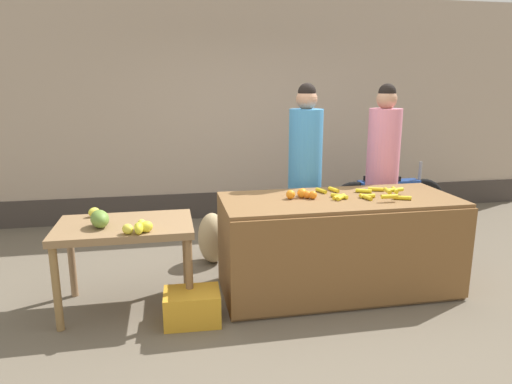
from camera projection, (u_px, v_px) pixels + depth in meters
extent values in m
plane|color=#665B4C|center=(289.00, 292.00, 4.19)|extent=(24.00, 24.00, 0.00)
cube|color=tan|center=(241.00, 110.00, 6.39)|extent=(8.96, 0.20, 3.01)
cube|color=#3F3833|center=(243.00, 203.00, 6.59)|extent=(8.96, 0.04, 0.36)
cube|color=brown|center=(338.00, 244.00, 4.18)|extent=(2.09, 0.87, 0.87)
cube|color=brown|center=(358.00, 262.00, 3.75)|extent=(2.09, 0.03, 0.81)
cube|color=olive|center=(125.00, 227.00, 3.77)|extent=(1.10, 0.70, 0.06)
cylinder|color=olive|center=(57.00, 289.00, 3.47)|extent=(0.06, 0.06, 0.68)
cylinder|color=olive|center=(189.00, 279.00, 3.66)|extent=(0.06, 0.06, 0.68)
cylinder|color=#91704F|center=(72.00, 260.00, 4.05)|extent=(0.06, 0.06, 0.68)
cylinder|color=olive|center=(186.00, 252.00, 4.23)|extent=(0.06, 0.06, 0.68)
cylinder|color=yellow|center=(364.00, 191.00, 4.25)|extent=(0.14, 0.10, 0.04)
cylinder|color=gold|center=(339.00, 197.00, 4.03)|extent=(0.14, 0.11, 0.04)
cylinder|color=gold|center=(339.00, 196.00, 4.05)|extent=(0.13, 0.14, 0.04)
cylinder|color=gold|center=(341.00, 198.00, 4.00)|extent=(0.12, 0.12, 0.04)
cylinder|color=gold|center=(321.00, 191.00, 4.26)|extent=(0.08, 0.14, 0.04)
cylinder|color=yellow|center=(334.00, 190.00, 4.30)|extent=(0.07, 0.14, 0.04)
cylinder|color=gold|center=(376.00, 189.00, 4.32)|extent=(0.15, 0.09, 0.04)
cylinder|color=gold|center=(368.00, 196.00, 4.06)|extent=(0.13, 0.04, 0.04)
cylinder|color=gold|center=(402.00, 198.00, 4.00)|extent=(0.15, 0.09, 0.04)
cylinder|color=gold|center=(366.00, 197.00, 4.02)|extent=(0.07, 0.16, 0.04)
cylinder|color=gold|center=(387.00, 191.00, 4.12)|extent=(0.06, 0.14, 0.04)
cylinder|color=gold|center=(395.00, 190.00, 4.15)|extent=(0.07, 0.15, 0.04)
cylinder|color=yellow|center=(389.00, 197.00, 3.91)|extent=(0.14, 0.04, 0.04)
cylinder|color=gold|center=(395.00, 190.00, 4.16)|extent=(0.16, 0.06, 0.04)
sphere|color=orange|center=(303.00, 192.00, 4.14)|extent=(0.07, 0.07, 0.07)
sphere|color=orange|center=(313.00, 195.00, 4.02)|extent=(0.07, 0.07, 0.07)
sphere|color=orange|center=(302.00, 193.00, 4.06)|extent=(0.08, 0.08, 0.08)
sphere|color=orange|center=(308.00, 195.00, 4.04)|extent=(0.07, 0.07, 0.07)
sphere|color=orange|center=(291.00, 195.00, 4.02)|extent=(0.08, 0.08, 0.08)
ellipsoid|color=yellow|center=(128.00, 229.00, 3.49)|extent=(0.12, 0.12, 0.08)
ellipsoid|color=yellow|center=(142.00, 225.00, 3.58)|extent=(0.08, 0.12, 0.09)
ellipsoid|color=yellow|center=(139.00, 229.00, 3.48)|extent=(0.08, 0.12, 0.09)
ellipsoid|color=#D3CF3E|center=(94.00, 212.00, 3.94)|extent=(0.12, 0.11, 0.08)
ellipsoid|color=#DADA43|center=(140.00, 227.00, 3.55)|extent=(0.13, 0.13, 0.07)
ellipsoid|color=yellow|center=(146.00, 227.00, 3.53)|extent=(0.12, 0.11, 0.09)
ellipsoid|color=olive|center=(100.00, 219.00, 3.64)|extent=(0.20, 0.25, 0.14)
cylinder|color=#33333D|center=(304.00, 229.00, 4.82)|extent=(0.29, 0.29, 0.72)
cylinder|color=#3F8CCC|center=(305.00, 153.00, 4.64)|extent=(0.34, 0.34, 0.88)
sphere|color=tan|center=(307.00, 99.00, 4.52)|extent=(0.21, 0.21, 0.21)
sphere|color=black|center=(307.00, 92.00, 4.50)|extent=(0.18, 0.18, 0.18)
cylinder|color=#33333D|center=(379.00, 224.00, 5.02)|extent=(0.29, 0.29, 0.72)
cylinder|color=pink|center=(383.00, 151.00, 4.84)|extent=(0.34, 0.34, 0.88)
sphere|color=tan|center=(387.00, 99.00, 4.71)|extent=(0.21, 0.21, 0.21)
sphere|color=black|center=(387.00, 92.00, 4.70)|extent=(0.18, 0.18, 0.18)
torus|color=black|center=(421.00, 203.00, 6.05)|extent=(0.65, 0.09, 0.65)
torus|color=black|center=(353.00, 206.00, 5.87)|extent=(0.65, 0.09, 0.65)
cube|color=navy|center=(388.00, 191.00, 5.92)|extent=(0.80, 0.18, 0.28)
cube|color=black|center=(382.00, 179.00, 5.86)|extent=(0.44, 0.16, 0.08)
cylinder|color=gray|center=(420.00, 177.00, 5.96)|extent=(0.04, 0.04, 0.40)
cube|color=gold|center=(192.00, 307.00, 3.64)|extent=(0.45, 0.34, 0.26)
ellipsoid|color=tan|center=(212.00, 238.00, 4.84)|extent=(0.32, 0.38, 0.54)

